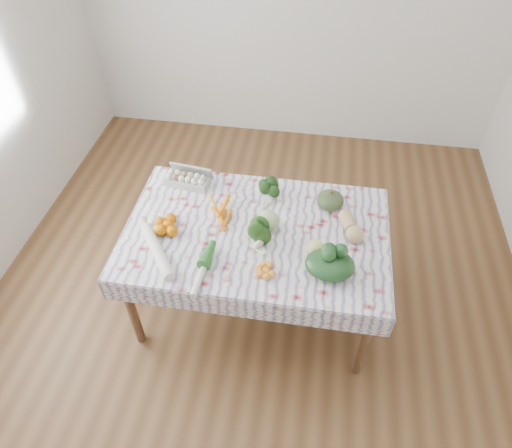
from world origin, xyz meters
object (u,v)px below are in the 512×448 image
(butternut_squash, at_px, (351,226))
(dining_table, at_px, (256,239))
(cabbage, at_px, (267,221))
(egg_carton, at_px, (187,181))
(grapefruit, at_px, (316,248))
(kabocha_squash, at_px, (330,200))

(butternut_squash, bearing_deg, dining_table, 167.05)
(dining_table, xyz_separation_m, cabbage, (0.07, 0.03, 0.15))
(egg_carton, height_order, grapefruit, grapefruit)
(kabocha_squash, distance_m, butternut_squash, 0.26)
(dining_table, height_order, grapefruit, grapefruit)
(grapefruit, bearing_deg, butternut_squash, 45.56)
(dining_table, relative_size, grapefruit, 15.51)
(butternut_squash, bearing_deg, grapefruit, -154.70)
(dining_table, height_order, cabbage, cabbage)
(kabocha_squash, relative_size, grapefruit, 1.72)
(kabocha_squash, bearing_deg, butternut_squash, -57.40)
(kabocha_squash, relative_size, butternut_squash, 0.73)
(butternut_squash, bearing_deg, kabocha_squash, 102.34)
(egg_carton, relative_size, cabbage, 2.19)
(egg_carton, relative_size, butternut_squash, 1.27)
(dining_table, distance_m, butternut_squash, 0.61)
(egg_carton, height_order, kabocha_squash, kabocha_squash)
(cabbage, xyz_separation_m, butternut_squash, (0.52, 0.05, -0.01))
(egg_carton, bearing_deg, cabbage, -20.89)
(dining_table, relative_size, butternut_squash, 6.58)
(egg_carton, bearing_deg, dining_table, -25.88)
(dining_table, bearing_deg, grapefruit, -19.68)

